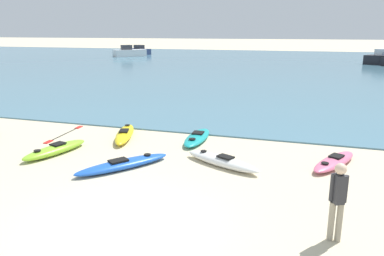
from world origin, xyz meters
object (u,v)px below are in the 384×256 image
Objects in this scene: kayak_on_sand_7 at (197,137)px; moored_boat_1 at (138,51)px; moored_boat_0 at (384,59)px; kayak_on_sand_3 at (125,134)px; moored_boat_4 at (129,52)px; kayak_on_sand_6 at (55,150)px; person_near_foreground at (338,197)px; kayak_on_sand_0 at (123,164)px; kayak_on_sand_2 at (222,161)px; kayak_on_sand_5 at (334,161)px; loose_paddle at (65,134)px.

moored_boat_1 reaches higher than kayak_on_sand_7.
moored_boat_1 is (-39.47, 11.10, -0.10)m from moored_boat_0.
kayak_on_sand_3 is 50.09m from moored_boat_4.
kayak_on_sand_6 is 1.60× the size of person_near_foreground.
moored_boat_4 reaches higher than moored_boat_1.
kayak_on_sand_7 is (4.29, 3.08, -0.02)m from kayak_on_sand_6.
moored_boat_0 is at bearing 80.12° from person_near_foreground.
kayak_on_sand_0 is at bearing -108.12° from moored_boat_0.
kayak_on_sand_2 is 1.66× the size of person_near_foreground.
kayak_on_sand_5 is at bearing 18.52° from kayak_on_sand_2.
kayak_on_sand_3 is 2.96m from kayak_on_sand_7.
moored_boat_0 is 44.02m from loose_paddle.
moored_boat_1 is 55.37m from loose_paddle.
kayak_on_sand_0 is 1.12× the size of kayak_on_sand_5.
kayak_on_sand_5 is at bearing -6.03° from kayak_on_sand_3.
loose_paddle is (-1.28, 2.28, -0.14)m from kayak_on_sand_6.
kayak_on_sand_6 is 45.61m from moored_boat_0.
kayak_on_sand_3 is 1.14× the size of kayak_on_sand_5.
moored_boat_4 is (-21.09, 47.35, 0.56)m from kayak_on_sand_6.
moored_boat_1 is (-23.85, 50.84, 0.49)m from kayak_on_sand_3.
moored_boat_1 is 6.23m from moored_boat_4.
kayak_on_sand_3 is at bearing 144.02° from person_near_foreground.
kayak_on_sand_2 is 4.93m from kayak_on_sand_3.
kayak_on_sand_0 is at bearing 158.13° from person_near_foreground.
moored_boat_1 reaches higher than loose_paddle.
moored_boat_4 is (-22.46, 44.77, 0.56)m from kayak_on_sand_3.
kayak_on_sand_5 is 41.31m from moored_boat_0.
kayak_on_sand_0 is 0.56× the size of moored_boat_4.
loose_paddle is (-10.60, 0.54, -0.12)m from kayak_on_sand_5.
moored_boat_1 is 2.14× the size of loose_paddle.
kayak_on_sand_0 is 45.13m from moored_boat_0.
moored_boat_4 is at bearing 113.73° from loose_paddle.
kayak_on_sand_6 is at bearing -67.18° from moored_boat_1.
kayak_on_sand_3 reaches higher than kayak_on_sand_0.
kayak_on_sand_2 is at bearing 5.74° from kayak_on_sand_6.
moored_boat_0 reaches higher than kayak_on_sand_7.
moored_boat_0 is (16.99, 42.33, 0.58)m from kayak_on_sand_6.
kayak_on_sand_7 is at bearing -107.93° from moored_boat_0.
kayak_on_sand_3 is at bearing -111.45° from moored_boat_0.
kayak_on_sand_5 is 0.54× the size of moored_boat_0.
kayak_on_sand_6 is (-9.32, -1.74, 0.03)m from kayak_on_sand_5.
moored_boat_4 reaches higher than kayak_on_sand_7.
moored_boat_4 is (-38.08, 5.03, -0.02)m from moored_boat_0.
kayak_on_sand_2 is 0.93× the size of kayak_on_sand_3.
kayak_on_sand_7 is 7.81m from person_near_foreground.
moored_boat_1 is (-22.48, 53.42, 0.49)m from kayak_on_sand_6.
moored_boat_1 is at bearing 121.60° from kayak_on_sand_5.
kayak_on_sand_3 reaches higher than kayak_on_sand_6.
loose_paddle is at bearing 166.73° from kayak_on_sand_2.
moored_boat_0 reaches higher than moored_boat_1.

